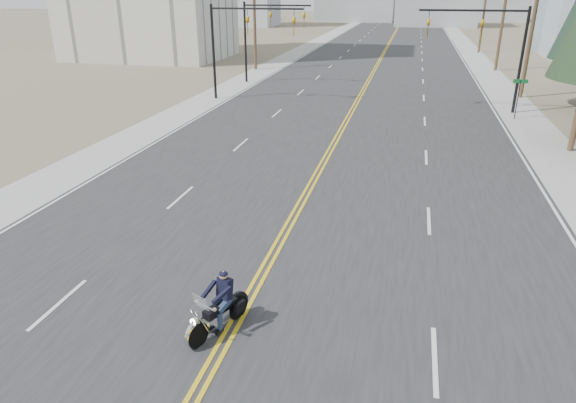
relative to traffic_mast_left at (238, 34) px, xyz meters
The scene contains 12 objects.
road 39.36m from the traffic_mast_left, 76.71° to the left, with size 20.00×200.00×0.01m, color #303033.
sidewalk_left 38.40m from the traffic_mast_left, 93.80° to the left, with size 3.00×200.00×0.01m, color #A5A5A0.
sidewalk_right 43.45m from the traffic_mast_left, 61.68° to the left, with size 3.00×200.00×0.01m, color #A5A5A0.
traffic_mast_left is the anchor object (origin of this frame).
traffic_mast_right 17.95m from the traffic_mast_left, ahead, with size 7.10×0.26×7.00m.
traffic_mast_far 8.01m from the traffic_mast_left, 92.40° to the left, with size 6.10×0.26×7.00m.
street_sign 20.12m from the traffic_mast_left, ahead, with size 0.90×0.06×2.62m.
utility_pole_c 22.31m from the traffic_mast_left, 15.61° to the left, with size 2.20×0.30×11.00m.
utility_pole_d 30.06m from the traffic_mast_left, 44.36° to the left, with size 2.20×0.30×11.50m.
utility_pole_e 43.66m from the traffic_mast_left, 60.53° to the left, with size 2.20×0.30×11.00m.
utility_pole_left 16.39m from the traffic_mast_left, 102.42° to the left, with size 2.20×0.30×10.50m.
motorcyclist 29.70m from the traffic_mast_left, 72.84° to the right, with size 0.88×2.06×1.61m, color black, non-canonical shape.
Camera 1 is at (3.88, -6.15, 8.03)m, focal length 32.00 mm.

